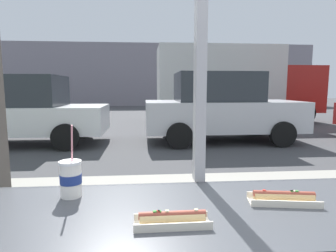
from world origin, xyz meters
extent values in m
plane|color=#424244|center=(0.00, 8.00, 0.00)|extent=(60.00, 60.00, 0.00)
cube|color=#9E998E|center=(0.00, 1.60, 0.06)|extent=(16.00, 2.80, 0.12)
cube|color=#2A2C30|center=(0.00, 0.03, 0.98)|extent=(1.95, 0.02, 0.02)
cube|color=#9E9EA3|center=(0.00, 0.08, 1.75)|extent=(0.05, 0.08, 1.51)
cube|color=gray|center=(0.00, 22.83, 2.53)|extent=(28.00, 1.20, 5.06)
cylinder|color=white|center=(-0.58, -0.10, 1.06)|extent=(0.09, 0.09, 0.14)
cylinder|color=navy|center=(-0.58, -0.10, 1.07)|extent=(0.09, 0.09, 0.04)
cylinder|color=black|center=(-0.58, -0.10, 1.13)|extent=(0.08, 0.08, 0.01)
cylinder|color=white|center=(-0.58, -0.10, 1.14)|extent=(0.09, 0.09, 0.01)
cylinder|color=pink|center=(-0.57, -0.11, 1.21)|extent=(0.02, 0.05, 0.20)
cube|color=beige|center=(0.28, -0.25, 1.00)|extent=(0.28, 0.13, 0.01)
cube|color=beige|center=(0.27, -0.29, 1.01)|extent=(0.27, 0.05, 0.03)
cube|color=beige|center=(0.29, -0.20, 1.01)|extent=(0.27, 0.05, 0.03)
cylinder|color=tan|center=(0.28, -0.25, 1.02)|extent=(0.23, 0.08, 0.04)
cylinder|color=brown|center=(0.28, -0.25, 1.03)|extent=(0.24, 0.06, 0.03)
cube|color=#337A2D|center=(0.33, -0.25, 1.04)|extent=(0.01, 0.01, 0.01)
cube|color=#337A2D|center=(0.31, -0.25, 1.04)|extent=(0.01, 0.01, 0.01)
cube|color=beige|center=(0.32, -0.25, 1.04)|extent=(0.01, 0.01, 0.01)
cube|color=#337A2D|center=(0.31, -0.25, 1.04)|extent=(0.01, 0.01, 0.01)
cube|color=red|center=(0.20, -0.23, 1.04)|extent=(0.01, 0.01, 0.01)
cube|color=beige|center=(-0.18, -0.39, 1.00)|extent=(0.26, 0.08, 0.01)
cube|color=beige|center=(-0.18, -0.43, 1.01)|extent=(0.26, 0.01, 0.03)
cube|color=beige|center=(-0.18, -0.35, 1.01)|extent=(0.26, 0.01, 0.03)
cylinder|color=#DBB77A|center=(-0.18, -0.39, 1.02)|extent=(0.22, 0.04, 0.04)
cylinder|color=brown|center=(-0.18, -0.39, 1.03)|extent=(0.23, 0.03, 0.03)
cube|color=red|center=(-0.23, -0.39, 1.04)|extent=(0.01, 0.01, 0.01)
cube|color=beige|center=(-0.10, -0.39, 1.04)|extent=(0.01, 0.01, 0.01)
cube|color=#337A2D|center=(-0.24, -0.39, 1.04)|extent=(0.01, 0.01, 0.01)
cube|color=#337A2D|center=(-0.22, -0.39, 1.04)|extent=(0.01, 0.01, 0.01)
cube|color=beige|center=(-0.20, -0.39, 1.04)|extent=(0.01, 0.01, 0.01)
cube|color=silver|center=(-3.41, 6.31, 0.66)|extent=(4.27, 1.82, 0.68)
cube|color=#282D33|center=(-3.48, 6.31, 1.38)|extent=(2.22, 1.60, 0.77)
cylinder|color=black|center=(-2.08, 7.22, 0.32)|extent=(0.64, 0.18, 0.64)
cylinder|color=black|center=(-2.08, 5.39, 0.32)|extent=(0.64, 0.18, 0.64)
cube|color=#BCBCC1|center=(1.86, 6.31, 0.71)|extent=(4.15, 1.84, 0.78)
cube|color=#282D33|center=(1.69, 6.31, 1.48)|extent=(2.16, 1.62, 0.76)
cylinder|color=black|center=(3.14, 7.23, 0.32)|extent=(0.64, 0.18, 0.64)
cylinder|color=black|center=(3.14, 5.38, 0.32)|extent=(0.64, 0.18, 0.64)
cylinder|color=black|center=(0.57, 7.23, 0.32)|extent=(0.64, 0.18, 0.64)
cylinder|color=black|center=(0.57, 5.38, 0.32)|extent=(0.64, 0.18, 0.64)
cube|color=beige|center=(2.84, 10.66, 1.79)|extent=(4.99, 2.20, 2.68)
cube|color=maroon|center=(6.13, 10.66, 1.40)|extent=(1.90, 2.10, 1.90)
cylinder|color=black|center=(6.13, 11.71, 0.45)|extent=(0.90, 0.24, 0.90)
cylinder|color=black|center=(6.13, 9.61, 0.45)|extent=(0.90, 0.24, 0.90)
cylinder|color=black|center=(1.94, 11.76, 0.45)|extent=(0.90, 0.24, 0.90)
cylinder|color=black|center=(1.94, 9.56, 0.45)|extent=(0.90, 0.24, 0.90)
camera|label=1|loc=(-0.27, -1.29, 1.45)|focal=30.53mm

